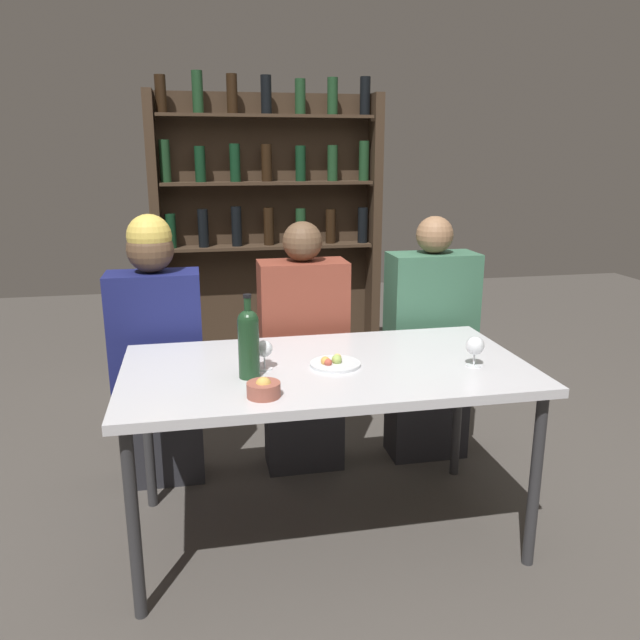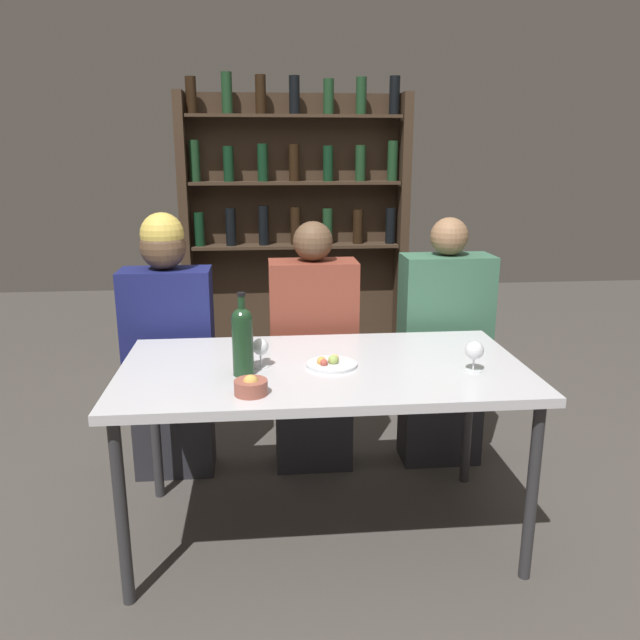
# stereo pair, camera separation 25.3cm
# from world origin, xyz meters

# --- Properties ---
(ground_plane) EXTENTS (10.00, 10.00, 0.00)m
(ground_plane) POSITION_xyz_m (0.00, 0.00, 0.00)
(ground_plane) COLOR #47423D
(dining_table) EXTENTS (1.58, 0.84, 0.75)m
(dining_table) POSITION_xyz_m (0.00, 0.00, 0.69)
(dining_table) COLOR silver
(dining_table) RESTS_ON ground_plane
(wine_rack_wall) EXTENTS (1.50, 0.21, 2.04)m
(wine_rack_wall) POSITION_xyz_m (0.00, 1.90, 1.09)
(wine_rack_wall) COLOR #38281C
(wine_rack_wall) RESTS_ON ground_plane
(wine_bottle) EXTENTS (0.08, 0.08, 0.32)m
(wine_bottle) POSITION_xyz_m (-0.31, -0.08, 0.89)
(wine_bottle) COLOR #19381E
(wine_bottle) RESTS_ON dining_table
(wine_glass_0) EXTENTS (0.06, 0.06, 0.12)m
(wine_glass_0) POSITION_xyz_m (-0.24, -0.00, 0.82)
(wine_glass_0) COLOR silver
(wine_glass_0) RESTS_ON dining_table
(wine_glass_1) EXTENTS (0.07, 0.07, 0.12)m
(wine_glass_1) POSITION_xyz_m (0.56, -0.13, 0.83)
(wine_glass_1) COLOR silver
(wine_glass_1) RESTS_ON dining_table
(food_plate_0) EXTENTS (0.20, 0.20, 0.04)m
(food_plate_0) POSITION_xyz_m (0.03, -0.01, 0.76)
(food_plate_0) COLOR silver
(food_plate_0) RESTS_ON dining_table
(snack_bowl) EXTENTS (0.12, 0.12, 0.07)m
(snack_bowl) POSITION_xyz_m (-0.28, -0.28, 0.78)
(snack_bowl) COLOR #995142
(snack_bowl) RESTS_ON dining_table
(seated_person_left) EXTENTS (0.42, 0.22, 1.29)m
(seated_person_left) POSITION_xyz_m (-0.68, 0.60, 0.63)
(seated_person_left) COLOR #26262B
(seated_person_left) RESTS_ON ground_plane
(seated_person_center) EXTENTS (0.42, 0.22, 1.25)m
(seated_person_center) POSITION_xyz_m (0.01, 0.60, 0.58)
(seated_person_center) COLOR #26262B
(seated_person_center) RESTS_ON ground_plane
(seated_person_right) EXTENTS (0.44, 0.22, 1.26)m
(seated_person_right) POSITION_xyz_m (0.67, 0.60, 0.59)
(seated_person_right) COLOR #26262B
(seated_person_right) RESTS_ON ground_plane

